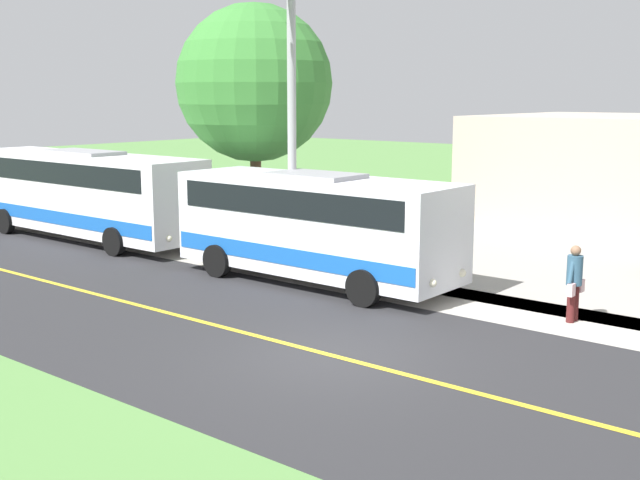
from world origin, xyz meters
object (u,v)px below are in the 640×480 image
(street_light_pole, at_px, (289,115))
(tree_curbside, at_px, (255,84))
(pedestrian_with_bags, at_px, (574,281))
(shuttle_bus_front, at_px, (316,223))
(transit_bus_rear, at_px, (84,191))

(street_light_pole, height_order, tree_curbside, street_light_pole)
(pedestrian_with_bags, distance_m, tree_curbside, 12.67)
(tree_curbside, bearing_deg, shuttle_bus_front, 59.72)
(transit_bus_rear, height_order, pedestrian_with_bags, transit_bus_rear)
(transit_bus_rear, xyz_separation_m, tree_curbside, (-2.92, 5.35, 3.59))
(shuttle_bus_front, relative_size, pedestrian_with_bags, 4.76)
(shuttle_bus_front, xyz_separation_m, transit_bus_rear, (0.06, -10.25, 0.08))
(transit_bus_rear, relative_size, pedestrian_with_bags, 6.09)
(transit_bus_rear, xyz_separation_m, street_light_pole, (-0.40, 9.04, 2.71))
(transit_bus_rear, bearing_deg, pedestrian_with_bags, 92.44)
(street_light_pole, distance_m, tree_curbside, 4.56)
(shuttle_bus_front, xyz_separation_m, tree_curbside, (-2.86, -4.91, 3.67))
(pedestrian_with_bags, bearing_deg, shuttle_bus_front, -84.36)
(shuttle_bus_front, relative_size, transit_bus_rear, 0.78)
(shuttle_bus_front, distance_m, street_light_pole, 3.06)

